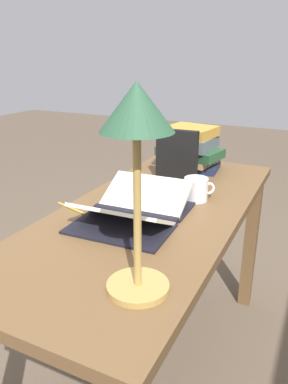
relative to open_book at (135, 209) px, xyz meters
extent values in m
plane|color=brown|center=(-0.10, 0.03, -0.80)|extent=(12.00, 12.00, 0.00)
cube|color=brown|center=(-0.10, 0.03, -0.05)|extent=(1.44, 0.61, 0.03)
cube|color=brown|center=(-0.77, -0.23, -0.43)|extent=(0.06, 0.06, 0.74)
cube|color=brown|center=(-0.77, 0.28, -0.43)|extent=(0.06, 0.06, 0.74)
cube|color=black|center=(0.00, 0.00, -0.02)|extent=(0.04, 0.31, 0.02)
cube|color=black|center=(-0.11, 0.00, -0.02)|extent=(0.22, 0.33, 0.01)
cube|color=black|center=(0.11, 0.00, -0.02)|extent=(0.22, 0.33, 0.01)
cube|color=silver|center=(-0.10, 0.00, 0.02)|extent=(0.19, 0.31, 0.10)
cube|color=silver|center=(0.10, 0.00, 0.02)|extent=(0.19, 0.31, 0.10)
cube|color=#1E284C|center=(-0.62, -0.02, -0.01)|extent=(0.20, 0.29, 0.03)
cube|color=tan|center=(-0.62, -0.02, 0.02)|extent=(0.21, 0.26, 0.03)
cube|color=#234C2D|center=(-0.62, -0.02, 0.05)|extent=(0.22, 0.32, 0.04)
cube|color=slate|center=(-0.62, -0.02, 0.10)|extent=(0.23, 0.23, 0.06)
cube|color=#BC8933|center=(-0.62, -0.02, 0.15)|extent=(0.22, 0.24, 0.05)
cube|color=black|center=(-0.42, -0.01, 0.09)|extent=(0.04, 0.18, 0.23)
cylinder|color=tan|center=(0.37, 0.20, -0.02)|extent=(0.15, 0.15, 0.02)
cylinder|color=tan|center=(0.37, 0.20, 0.17)|extent=(0.02, 0.02, 0.36)
cone|color=#285138|center=(0.37, 0.20, 0.40)|extent=(0.16, 0.16, 0.10)
cylinder|color=white|center=(-0.24, 0.14, 0.02)|extent=(0.09, 0.09, 0.09)
torus|color=white|center=(-0.27, 0.18, 0.02)|extent=(0.04, 0.05, 0.05)
cylinder|color=gold|center=(0.04, -0.23, -0.02)|extent=(0.05, 0.16, 0.01)
camera|label=1|loc=(1.04, 0.55, 0.50)|focal=35.00mm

